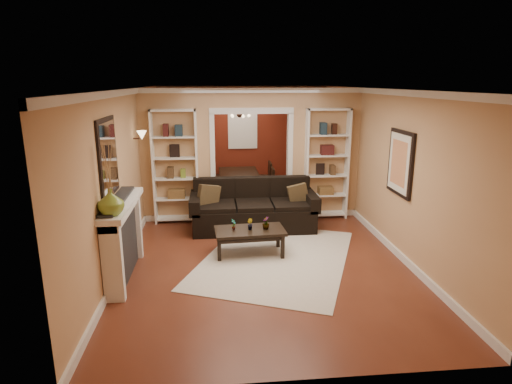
{
  "coord_description": "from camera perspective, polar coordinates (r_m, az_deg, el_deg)",
  "views": [
    {
      "loc": [
        -0.75,
        -7.52,
        2.83
      ],
      "look_at": [
        -0.1,
        -0.8,
        1.07
      ],
      "focal_mm": 30.0,
      "sensor_mm": 36.0,
      "label": 1
    }
  ],
  "objects": [
    {
      "name": "wall_front",
      "position": [
        3.89,
        6.06,
        -7.85
      ],
      "size": [
        8.0,
        0.0,
        8.0
      ],
      "primitive_type": "plane",
      "rotation": [
        -1.57,
        0.0,
        0.0
      ],
      "color": "tan",
      "rests_on": "ground"
    },
    {
      "name": "mirror",
      "position": [
        6.28,
        -19.14,
        4.35
      ],
      "size": [
        0.03,
        0.95,
        1.1
      ],
      "primitive_type": "cube",
      "color": "silver",
      "rests_on": "wall_left"
    },
    {
      "name": "plant_center",
      "position": [
        7.1,
        -0.83,
        -4.32
      ],
      "size": [
        0.11,
        0.12,
        0.18
      ],
      "primitive_type": "imported",
      "rotation": [
        0.0,
        0.0,
        1.92
      ],
      "color": "#336626",
      "rests_on": "coffee_table"
    },
    {
      "name": "vase",
      "position": [
        5.75,
        -18.81,
        -1.28
      ],
      "size": [
        0.36,
        0.36,
        0.35
      ],
      "primitive_type": "imported",
      "rotation": [
        0.0,
        0.0,
        0.1
      ],
      "color": "olive",
      "rests_on": "fireplace"
    },
    {
      "name": "dining_chair_sw",
      "position": [
        10.9,
        -5.08,
        1.98
      ],
      "size": [
        0.48,
        0.48,
        0.92
      ],
      "primitive_type": "cube",
      "rotation": [
        0.0,
        0.0,
        1.52
      ],
      "color": "black",
      "rests_on": "floor"
    },
    {
      "name": "ceiling",
      "position": [
        7.56,
        0.17,
        13.61
      ],
      "size": [
        8.0,
        8.0,
        0.0
      ],
      "primitive_type": "plane",
      "rotation": [
        3.14,
        0.0,
        0.0
      ],
      "color": "white",
      "rests_on": "ground"
    },
    {
      "name": "wall_left",
      "position": [
        7.81,
        -16.53,
        3.06
      ],
      "size": [
        0.0,
        8.0,
        8.0
      ],
      "primitive_type": "plane",
      "rotation": [
        1.57,
        0.0,
        1.57
      ],
      "color": "tan",
      "rests_on": "ground"
    },
    {
      "name": "pillow_left",
      "position": [
        8.23,
        -6.35,
        -0.62
      ],
      "size": [
        0.43,
        0.32,
        0.43
      ],
      "primitive_type": "cube",
      "rotation": [
        0.0,
        0.0,
        0.53
      ],
      "color": "brown",
      "rests_on": "sofa"
    },
    {
      "name": "floor",
      "position": [
        8.07,
        0.15,
        -5.94
      ],
      "size": [
        8.0,
        8.0,
        0.0
      ],
      "primitive_type": "plane",
      "color": "brown",
      "rests_on": "ground"
    },
    {
      "name": "bookshelf_right",
      "position": [
        9.01,
        9.38,
        3.65
      ],
      "size": [
        0.9,
        0.3,
        2.3
      ],
      "primitive_type": "cube",
      "color": "white",
      "rests_on": "floor"
    },
    {
      "name": "sofa",
      "position": [
        8.34,
        -0.33,
        -1.78
      ],
      "size": [
        2.45,
        1.06,
        0.96
      ],
      "primitive_type": "cube",
      "color": "black",
      "rests_on": "floor"
    },
    {
      "name": "pillow_right",
      "position": [
        8.39,
        5.59,
        -0.51
      ],
      "size": [
        0.38,
        0.13,
        0.37
      ],
      "primitive_type": "cube",
      "rotation": [
        0.0,
        0.0,
        0.07
      ],
      "color": "brown",
      "rests_on": "sofa"
    },
    {
      "name": "coffee_table",
      "position": [
        7.21,
        -0.82,
        -6.65
      ],
      "size": [
        1.19,
        0.7,
        0.44
      ],
      "primitive_type": "cube",
      "rotation": [
        0.0,
        0.0,
        0.07
      ],
      "color": "black",
      "rests_on": "floor"
    },
    {
      "name": "partition_wall",
      "position": [
        8.87,
        -0.61,
        4.99
      ],
      "size": [
        4.5,
        0.15,
        2.7
      ],
      "primitive_type": "cube",
      "color": "tan",
      "rests_on": "floor"
    },
    {
      "name": "dining_window",
      "position": [
        11.54,
        -1.79,
        8.22
      ],
      "size": [
        0.78,
        0.03,
        0.98
      ],
      "primitive_type": "cube",
      "color": "#8CA5CC",
      "rests_on": "wall_back"
    },
    {
      "name": "dining_table",
      "position": [
        10.66,
        -2.09,
        0.9
      ],
      "size": [
        1.74,
        0.97,
        0.61
      ],
      "primitive_type": "imported",
      "rotation": [
        0.0,
        0.0,
        1.57
      ],
      "color": "black",
      "rests_on": "floor"
    },
    {
      "name": "dining_chair_nw",
      "position": [
        10.34,
        -5.04,
        0.83
      ],
      "size": [
        0.44,
        0.44,
        0.76
      ],
      "primitive_type": "cube",
      "rotation": [
        0.0,
        0.0,
        1.37
      ],
      "color": "black",
      "rests_on": "floor"
    },
    {
      "name": "wall_back",
      "position": [
        11.64,
        -1.81,
        7.28
      ],
      "size": [
        8.0,
        0.0,
        8.0
      ],
      "primitive_type": "plane",
      "rotation": [
        1.57,
        0.0,
        0.0
      ],
      "color": "tan",
      "rests_on": "ground"
    },
    {
      "name": "dining_chair_ne",
      "position": [
        10.4,
        1.03,
        1.12
      ],
      "size": [
        0.51,
        0.51,
        0.82
      ],
      "primitive_type": "cube",
      "rotation": [
        0.0,
        0.0,
        -1.26
      ],
      "color": "black",
      "rests_on": "floor"
    },
    {
      "name": "red_back_panel",
      "position": [
        11.61,
        -1.8,
        7.11
      ],
      "size": [
        4.44,
        0.04,
        2.64
      ],
      "primitive_type": "cube",
      "color": "maroon",
      "rests_on": "floor"
    },
    {
      "name": "framed_art",
      "position": [
        7.27,
        18.62,
        3.69
      ],
      "size": [
        0.04,
        0.85,
        1.05
      ],
      "primitive_type": "cube",
      "color": "black",
      "rests_on": "wall_right"
    },
    {
      "name": "area_rug",
      "position": [
        7.13,
        2.68,
        -8.75
      ],
      "size": [
        3.23,
        3.72,
        0.01
      ],
      "primitive_type": "cube",
      "rotation": [
        0.0,
        0.0,
        -0.39
      ],
      "color": "beige",
      "rests_on": "floor"
    },
    {
      "name": "dining_chair_se",
      "position": [
        10.97,
        0.67,
        1.94
      ],
      "size": [
        0.53,
        0.53,
        0.85
      ],
      "primitive_type": "cube",
      "rotation": [
        0.0,
        0.0,
        -1.25
      ],
      "color": "black",
      "rests_on": "floor"
    },
    {
      "name": "chandelier",
      "position": [
        10.28,
        -1.35,
        10.07
      ],
      "size": [
        0.5,
        0.5,
        0.3
      ],
      "primitive_type": "cube",
      "color": "#372019",
      "rests_on": "ceiling"
    },
    {
      "name": "wall_right",
      "position": [
        8.23,
        15.98,
        3.67
      ],
      "size": [
        0.0,
        8.0,
        8.0
      ],
      "primitive_type": "plane",
      "rotation": [
        1.57,
        0.0,
        -1.57
      ],
      "color": "tan",
      "rests_on": "ground"
    },
    {
      "name": "plant_left",
      "position": [
        7.09,
        -3.0,
        -4.37
      ],
      "size": [
        0.1,
        0.12,
        0.19
      ],
      "primitive_type": "imported",
      "rotation": [
        0.0,
        0.0,
        1.11
      ],
      "color": "#336626",
      "rests_on": "coffee_table"
    },
    {
      "name": "plant_right",
      "position": [
        7.12,
        1.33,
        -4.15
      ],
      "size": [
        0.13,
        0.13,
        0.21
      ],
      "primitive_type": "imported",
      "rotation": [
        0.0,
        0.0,
        4.8
      ],
      "color": "#336626",
      "rests_on": "coffee_table"
    },
    {
      "name": "fireplace",
      "position": [
        6.56,
        -17.06,
        -6.13
      ],
      "size": [
        0.32,
        1.7,
        1.16
      ],
      "primitive_type": "cube",
      "color": "white",
      "rests_on": "floor"
    },
    {
      "name": "bookshelf_left",
      "position": [
        8.75,
        -10.69,
        3.27
      ],
      "size": [
        0.9,
        0.3,
        2.3
      ],
      "primitive_type": "cube",
      "color": "white",
      "rests_on": "floor"
    },
    {
      "name": "wall_sconce",
      "position": [
        8.25,
        -15.38,
        7.11
      ],
      "size": [
        0.18,
        0.18,
        0.22
      ],
      "primitive_type": "cube",
      "color": "#FFE0A5",
      "rests_on": "wall_left"
    }
  ]
}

